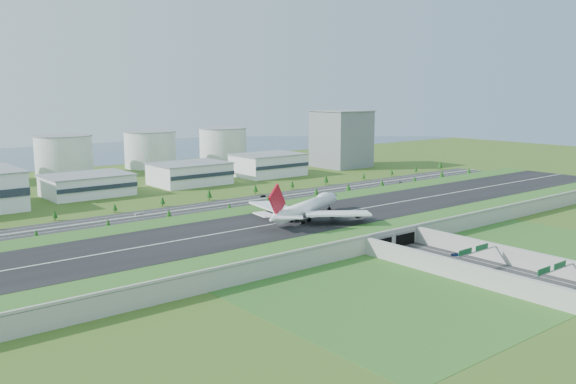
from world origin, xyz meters
TOP-DOWN VIEW (x-y plane):
  - ground at (0.00, 0.00)m, footprint 1200.00×1200.00m
  - airfield_deck at (0.00, -0.09)m, footprint 520.00×100.00m
  - underpass_road at (0.00, -99.42)m, footprint 38.80×120.40m
  - sign_gantry_near at (0.00, -95.04)m, footprint 38.70×0.70m
  - sign_gantry_far at (0.00, -130.04)m, footprint 38.70×0.70m
  - north_expressway at (0.00, 95.00)m, footprint 560.00×36.00m
  - tree_row at (14.62, 92.85)m, footprint 497.20×48.61m
  - hangar_mid_a at (-60.00, 190.00)m, footprint 58.00×42.00m
  - hangar_mid_b at (25.00, 190.00)m, footprint 58.00×42.00m
  - hangar_mid_c at (105.00, 190.00)m, footprint 58.00×42.00m
  - office_tower at (200.00, 195.00)m, footprint 46.00×46.00m
  - fuel_tank_b at (-35.00, 310.00)m, footprint 50.00×50.00m
  - fuel_tank_c at (50.00, 310.00)m, footprint 50.00×50.00m
  - fuel_tank_d at (135.00, 310.00)m, footprint 50.00×50.00m
  - bay_water at (0.00, 480.00)m, footprint 1200.00×260.00m
  - boeing_747 at (-14.91, -2.13)m, footprint 72.87×67.46m
  - car_0 at (-6.58, -82.76)m, footprint 1.94×4.57m
  - car_1 at (-8.47, -119.16)m, footprint 2.07×5.14m
  - car_2 at (11.53, -78.40)m, footprint 4.24×5.86m
  - car_5 at (35.00, 103.72)m, footprint 4.44×1.64m
  - car_6 at (163.18, 87.45)m, footprint 5.34×2.78m
  - car_7 at (-62.00, 101.03)m, footprint 6.23×3.98m

SIDE VIEW (x-z plane):
  - ground at x=0.00m, z-range 0.00..0.00m
  - bay_water at x=0.00m, z-range 0.00..0.06m
  - north_expressway at x=0.00m, z-range 0.00..0.12m
  - car_6 at x=163.18m, z-range 0.12..1.56m
  - car_5 at x=35.00m, z-range 0.12..1.57m
  - car_2 at x=11.53m, z-range 0.12..1.60m
  - car_0 at x=-6.58m, z-range 0.12..1.66m
  - car_1 at x=-8.47m, z-range 0.12..1.78m
  - car_7 at x=-62.00m, z-range 0.12..1.80m
  - underpass_road at x=0.00m, z-range -0.57..7.43m
  - airfield_deck at x=0.00m, z-range -0.48..8.72m
  - tree_row at x=14.62m, z-range 0.38..8.66m
  - sign_gantry_near at x=0.00m, z-range 2.05..11.85m
  - sign_gantry_far at x=0.00m, z-range 2.05..11.85m
  - hangar_mid_a at x=-60.00m, z-range 0.00..15.00m
  - hangar_mid_b at x=25.00m, z-range 0.00..17.00m
  - hangar_mid_c at x=105.00m, z-range 0.00..19.00m
  - boeing_747 at x=-14.91m, z-range 2.79..26.69m
  - fuel_tank_b at x=-35.00m, z-range 0.00..35.00m
  - fuel_tank_c at x=50.00m, z-range 0.00..35.00m
  - fuel_tank_d at x=135.00m, z-range 0.00..35.00m
  - office_tower at x=200.00m, z-range 0.00..55.00m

